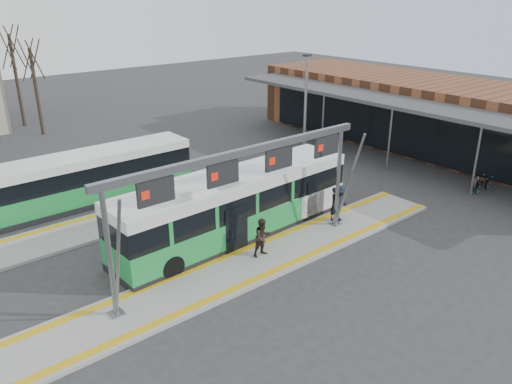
% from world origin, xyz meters
% --- Properties ---
extents(ground, '(120.00, 120.00, 0.00)m').
position_xyz_m(ground, '(0.00, 0.00, 0.00)').
color(ground, '#2D2D30').
rests_on(ground, ground).
extents(platform_main, '(22.00, 3.00, 0.15)m').
position_xyz_m(platform_main, '(0.00, 0.00, 0.07)').
color(platform_main, gray).
rests_on(platform_main, ground).
extents(platform_second, '(20.00, 3.00, 0.15)m').
position_xyz_m(platform_second, '(-4.00, 8.00, 0.07)').
color(platform_second, gray).
rests_on(platform_second, ground).
extents(tactile_main, '(22.00, 2.65, 0.02)m').
position_xyz_m(tactile_main, '(0.00, 0.00, 0.16)').
color(tactile_main, gold).
rests_on(tactile_main, platform_main).
extents(tactile_second, '(20.00, 0.35, 0.02)m').
position_xyz_m(tactile_second, '(-4.00, 9.15, 0.16)').
color(tactile_second, gold).
rests_on(tactile_second, platform_second).
extents(gantry, '(13.00, 1.68, 5.20)m').
position_xyz_m(gantry, '(-0.35, 0.25, 4.30)').
color(gantry, slate).
rests_on(gantry, platform_main).
extents(station_building, '(11.50, 32.00, 5.00)m').
position_xyz_m(station_building, '(21.83, 4.00, 2.53)').
color(station_building, brown).
rests_on(station_building, ground).
extents(hero_bus, '(12.84, 3.13, 3.51)m').
position_xyz_m(hero_bus, '(0.90, 2.69, 1.61)').
color(hero_bus, black).
rests_on(hero_bus, ground).
extents(bg_bus_green, '(11.48, 2.45, 2.87)m').
position_xyz_m(bg_bus_green, '(-2.54, 11.49, 1.42)').
color(bg_bus_green, black).
rests_on(bg_bus_green, ground).
extents(passenger_a, '(0.68, 0.48, 1.77)m').
position_xyz_m(passenger_a, '(5.87, 0.71, 1.03)').
color(passenger_a, black).
rests_on(passenger_a, platform_main).
extents(passenger_b, '(0.91, 0.73, 1.79)m').
position_xyz_m(passenger_b, '(0.53, 0.21, 1.04)').
color(passenger_b, black).
rests_on(passenger_b, platform_main).
extents(passenger_c, '(1.39, 0.99, 1.95)m').
position_xyz_m(passenger_c, '(5.92, 0.44, 1.13)').
color(passenger_c, black).
rests_on(passenger_c, platform_main).
extents(bicycle_c, '(1.76, 0.67, 0.91)m').
position_xyz_m(bicycle_c, '(15.96, -2.11, 0.46)').
color(bicycle_c, gray).
rests_on(bicycle_c, ground).
extents(bicycle_d, '(1.54, 0.67, 0.90)m').
position_xyz_m(bicycle_d, '(15.93, -1.67, 0.45)').
color(bicycle_d, gray).
rests_on(bicycle_d, ground).
extents(tree_left, '(1.40, 1.40, 8.00)m').
position_xyz_m(tree_left, '(-0.03, 28.16, 6.07)').
color(tree_left, '#382B21').
rests_on(tree_left, ground).
extents(tree_mid, '(1.40, 1.40, 8.93)m').
position_xyz_m(tree_mid, '(-0.31, 32.32, 6.78)').
color(tree_mid, '#382B21').
rests_on(tree_mid, ground).
extents(lamp_east, '(0.50, 0.25, 7.87)m').
position_xyz_m(lamp_east, '(8.71, 5.91, 4.18)').
color(lamp_east, slate).
rests_on(lamp_east, ground).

